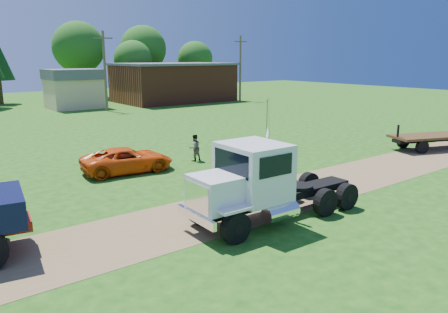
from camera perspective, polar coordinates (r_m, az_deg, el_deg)
ground at (r=20.40m, az=8.24°, el=-4.88°), size 140.00×140.00×0.00m
dirt_track at (r=20.40m, az=8.24°, el=-4.87°), size 120.00×4.20×0.01m
white_semi_tractor at (r=16.39m, az=4.14°, el=-3.50°), size 7.65×2.83×4.59m
orange_pickup at (r=24.40m, az=-12.52°, el=-0.43°), size 5.15×2.81×1.37m
flatbed_trailer at (r=33.29m, az=26.36°, el=2.22°), size 7.35×4.49×1.81m
spectator_a at (r=17.12m, az=2.72°, el=-5.38°), size 0.69×0.71×1.64m
spectator_b at (r=26.38m, az=-3.87°, el=1.14°), size 0.81×0.64×1.62m
brick_building at (r=62.43m, az=-6.62°, el=9.62°), size 15.40×10.40×5.30m
tan_shed at (r=56.56m, az=-19.00°, el=8.43°), size 6.20×5.40×4.70m
utility_poles at (r=52.47m, az=-15.29°, el=10.88°), size 42.20×0.28×9.00m
tree_row at (r=65.14m, az=-25.71°, el=12.37°), size 58.13×14.62×11.34m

